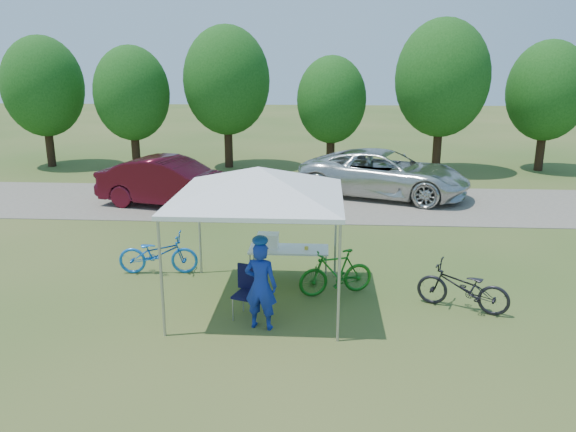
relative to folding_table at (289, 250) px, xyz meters
name	(u,v)px	position (x,y,z in m)	size (l,w,h in m)	color
ground	(260,302)	(-0.49, -1.26, -0.66)	(100.00, 100.00, 0.00)	#2D5119
gravel_strip	(287,203)	(-0.49, 6.74, -0.65)	(24.00, 5.00, 0.02)	gray
canopy	(258,171)	(-0.49, -1.26, 1.99)	(4.53, 4.53, 3.00)	#A5A5AA
treeline	(289,87)	(-0.78, 12.79, 2.87)	(24.89, 4.28, 6.30)	#382314
folding_table	(289,250)	(0.00, 0.00, 0.00)	(1.71, 0.71, 0.70)	white
folding_chair	(249,287)	(-0.62, -1.85, -0.09)	(0.62, 0.65, 0.97)	black
cooler	(268,241)	(-0.45, 0.00, 0.21)	(0.46, 0.31, 0.33)	white
ice_cream_cup	(306,248)	(0.38, -0.05, 0.08)	(0.09, 0.09, 0.07)	gold
cyclist	(261,286)	(-0.35, -2.34, 0.15)	(0.59, 0.39, 1.61)	navy
bike_blue	(158,254)	(-2.94, 0.16, -0.20)	(0.61, 1.76, 0.93)	blue
bike_green	(336,272)	(1.01, -0.76, -0.19)	(0.44, 1.57, 0.95)	#166316
bike_dark	(463,287)	(3.41, -1.35, -0.20)	(0.61, 1.74, 0.91)	black
minivan	(384,173)	(2.84, 7.86, 0.16)	(2.66, 5.77, 1.60)	silver
sedan	(172,182)	(-4.19, 6.08, 0.15)	(1.67, 4.78, 1.58)	#440B17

